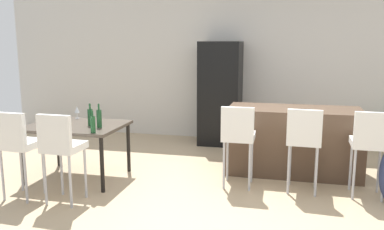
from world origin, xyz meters
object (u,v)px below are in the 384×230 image
object	(u,v)px
bar_chair_left	(238,134)
dining_chair_far	(61,144)
dining_table	(77,130)
wine_bottle_inner	(99,118)
kitchen_island	(293,140)
refrigerator	(220,93)
wine_bottle_near	(93,124)
bar_chair_middle	(304,137)
bar_chair_right	(370,141)
dining_chair_near	(17,141)
wine_glass_left	(77,110)
wine_bottle_far	(90,117)

from	to	relation	value
bar_chair_left	dining_chair_far	bearing A→B (deg)	-152.17
dining_table	wine_bottle_inner	bearing A→B (deg)	-14.90
kitchen_island	dining_chair_far	bearing A→B (deg)	-145.18
bar_chair_left	refrigerator	xyz separation A→B (m)	(-0.60, 2.21, 0.22)
bar_chair_left	wine_bottle_inner	size ratio (longest dim) A/B	3.39
wine_bottle_near	refrigerator	world-z (taller)	refrigerator
bar_chair_middle	bar_chair_right	distance (m)	0.74
bar_chair_middle	bar_chair_right	xyz separation A→B (m)	(0.74, -0.00, 0.00)
wine_bottle_near	dining_chair_near	bearing A→B (deg)	-149.27
dining_chair_near	dining_chair_far	distance (m)	0.56
wine_bottle_near	bar_chair_right	bearing A→B (deg)	9.67
wine_glass_left	refrigerator	size ratio (longest dim) A/B	0.09
bar_chair_left	bar_chair_middle	distance (m)	0.79
wine_bottle_near	wine_glass_left	size ratio (longest dim) A/B	1.58
bar_chair_right	wine_bottle_far	bearing A→B (deg)	-177.17
dining_chair_far	wine_bottle_far	distance (m)	0.83
bar_chair_left	bar_chair_middle	bearing A→B (deg)	0.01
bar_chair_middle	dining_chair_near	distance (m)	3.37
wine_bottle_inner	dining_chair_far	bearing A→B (deg)	-98.59
dining_chair_near	refrigerator	size ratio (longest dim) A/B	0.57
dining_chair_near	wine_glass_left	bearing A→B (deg)	86.74
dining_table	dining_chair_far	size ratio (longest dim) A/B	1.18
wine_bottle_far	wine_glass_left	size ratio (longest dim) A/B	1.69
dining_chair_far	wine_glass_left	size ratio (longest dim) A/B	6.03
kitchen_island	dining_chair_near	distance (m)	3.59
bar_chair_right	dining_chair_far	xyz separation A→B (m)	(-3.40, -0.99, 0.00)
wine_bottle_near	wine_bottle_inner	xyz separation A→B (m)	(-0.07, 0.30, 0.01)
wine_bottle_near	dining_table	bearing A→B (deg)	138.42
dining_table	wine_bottle_far	world-z (taller)	wine_bottle_far
wine_bottle_far	refrigerator	distance (m)	2.73
kitchen_island	bar_chair_middle	distance (m)	0.83
wine_bottle_inner	refrigerator	bearing A→B (deg)	64.74
bar_chair_middle	dining_chair_near	world-z (taller)	same
dining_table	wine_glass_left	size ratio (longest dim) A/B	7.12
bar_chair_left	dining_chair_far	xyz separation A→B (m)	(-1.87, -0.99, 0.00)
refrigerator	dining_table	bearing A→B (deg)	-123.30
bar_chair_left	refrigerator	world-z (taller)	refrigerator
dining_table	bar_chair_middle	bearing A→B (deg)	2.88
wine_bottle_near	wine_bottle_far	world-z (taller)	wine_bottle_far
bar_chair_middle	wine_glass_left	bearing A→B (deg)	175.35
kitchen_island	dining_table	bearing A→B (deg)	-161.70
kitchen_island	dining_chair_far	world-z (taller)	dining_chair_far
bar_chair_left	dining_chair_near	world-z (taller)	same
dining_chair_far	wine_bottle_near	size ratio (longest dim) A/B	3.83
dining_chair_far	wine_bottle_inner	distance (m)	0.76
bar_chair_left	wine_bottle_near	xyz separation A→B (m)	(-1.69, -0.55, 0.15)
dining_chair_far	bar_chair_middle	bearing A→B (deg)	20.34
bar_chair_middle	wine_bottle_inner	distance (m)	2.57
dining_chair_near	wine_bottle_near	xyz separation A→B (m)	(0.73, 0.44, 0.15)
dining_chair_near	wine_bottle_near	bearing A→B (deg)	30.73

